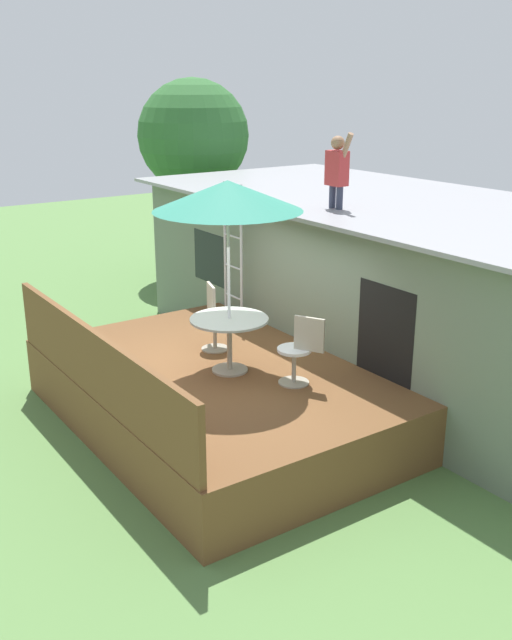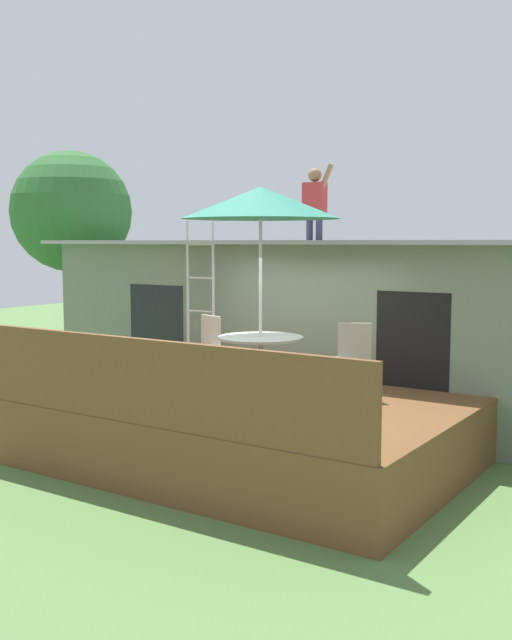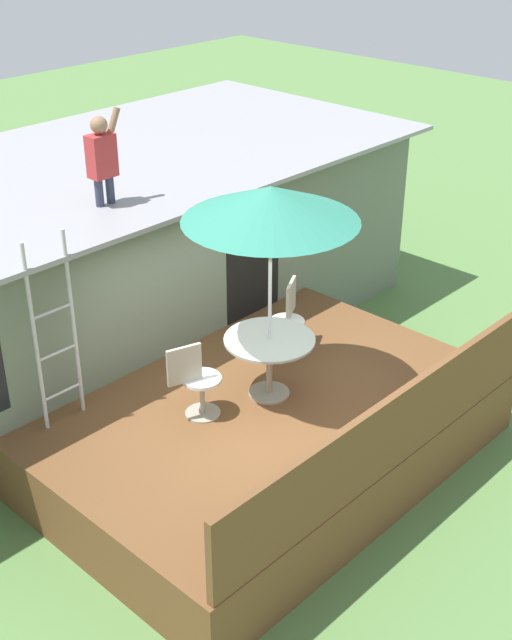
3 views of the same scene
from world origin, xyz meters
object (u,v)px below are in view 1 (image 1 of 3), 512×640
at_px(person_figure, 337,167).
at_px(patio_chair_left, 213,318).
at_px(step_ladder, 233,252).
at_px(patio_chair_right, 300,351).
at_px(patio_table, 229,330).
at_px(patio_umbrella, 228,196).
at_px(backyard_tree, 193,137).

distance_m(person_figure, patio_chair_left, 2.84).
relative_size(step_ladder, patio_chair_left, 2.39).
bearing_deg(step_ladder, patio_chair_right, -16.28).
xyz_separation_m(patio_table, step_ladder, (-1.93, 1.31, 0.51)).
bearing_deg(patio_umbrella, patio_chair_right, 29.14).
distance_m(patio_table, backyard_tree, 8.27).
bearing_deg(patio_table, patio_chair_left, 161.81).
bearing_deg(patio_chair_right, person_figure, -80.59).
bearing_deg(patio_table, patio_umbrella, -128.66).
bearing_deg(patio_umbrella, patio_table, 51.34).
relative_size(patio_table, patio_umbrella, 0.41).
relative_size(patio_umbrella, backyard_tree, 0.55).
relative_size(step_ladder, patio_chair_right, 2.39).
xyz_separation_m(person_figure, backyard_tree, (-6.70, 1.45, -0.03)).
bearing_deg(step_ladder, patio_umbrella, -34.22).
bearing_deg(person_figure, backyard_tree, 167.83).
height_order(person_figure, patio_chair_right, person_figure).
xyz_separation_m(patio_table, patio_chair_left, (-0.88, 0.29, -0.13)).
height_order(patio_umbrella, step_ladder, patio_umbrella).
bearing_deg(backyard_tree, step_ladder, -23.92).
height_order(person_figure, patio_chair_left, person_figure).
bearing_deg(backyard_tree, person_figure, -12.17).
distance_m(step_ladder, backyard_tree, 5.91).
distance_m(patio_table, patio_chair_right, 1.02).
bearing_deg(step_ladder, backyard_tree, 156.08).
bearing_deg(step_ladder, patio_chair_left, -44.26).
bearing_deg(patio_chair_left, step_ladder, 153.93).
relative_size(person_figure, backyard_tree, 0.24).
bearing_deg(person_figure, step_ladder, -148.63).
height_order(patio_table, patio_chair_left, patio_chair_left).
bearing_deg(person_figure, patio_chair_right, -51.45).
distance_m(patio_chair_right, backyard_tree, 8.89).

